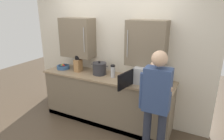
# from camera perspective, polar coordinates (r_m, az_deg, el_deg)

# --- Properties ---
(back_wall_tiled) EXTENTS (3.65, 0.44, 2.73)m
(back_wall_tiled) POSITION_cam_1_polar(r_m,az_deg,el_deg) (3.67, 0.33, 6.74)
(back_wall_tiled) COLOR beige
(back_wall_tiled) RESTS_ON ground_plane
(counter_unit) EXTENTS (2.48, 0.61, 0.93)m
(counter_unit) POSITION_cam_1_polar(r_m,az_deg,el_deg) (3.72, -1.75, -8.52)
(counter_unit) COLOR #756651
(counter_unit) RESTS_ON ground_plane
(microwave_oven) EXTENTS (0.64, 0.79, 0.27)m
(microwave_oven) POSITION_cam_1_polar(r_m,az_deg,el_deg) (3.23, 11.35, -1.51)
(microwave_oven) COLOR #B7BABF
(microwave_oven) RESTS_ON counter_unit
(thermos_flask) EXTENTS (0.08, 0.08, 0.23)m
(thermos_flask) POSITION_cam_1_polar(r_m,az_deg,el_deg) (3.43, 0.25, -0.32)
(thermos_flask) COLOR #B7BABF
(thermos_flask) RESTS_ON counter_unit
(fruit_bowl) EXTENTS (0.26, 0.26, 0.10)m
(fruit_bowl) POSITION_cam_1_polar(r_m,az_deg,el_deg) (4.06, -14.16, 0.93)
(fruit_bowl) COLOR #335684
(fruit_bowl) RESTS_ON counter_unit
(stock_pot) EXTENTS (0.35, 0.26, 0.25)m
(stock_pot) POSITION_cam_1_polar(r_m,az_deg,el_deg) (3.60, -3.70, 0.44)
(stock_pot) COLOR #2D2D33
(stock_pot) RESTS_ON counter_unit
(knife_block) EXTENTS (0.11, 0.15, 0.32)m
(knife_block) POSITION_cam_1_polar(r_m,az_deg,el_deg) (3.82, -9.94, 1.35)
(knife_block) COLOR #A37547
(knife_block) RESTS_ON counter_unit
(person_figure) EXTENTS (0.44, 0.50, 1.63)m
(person_figure) POSITION_cam_1_polar(r_m,az_deg,el_deg) (2.62, 12.80, -8.59)
(person_figure) COLOR #282D3D
(person_figure) RESTS_ON ground_plane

